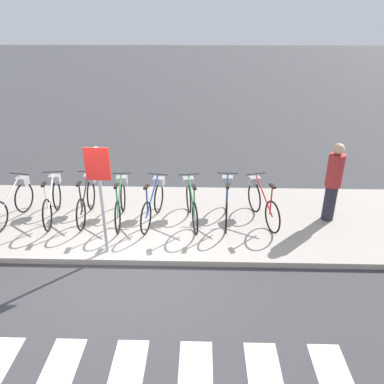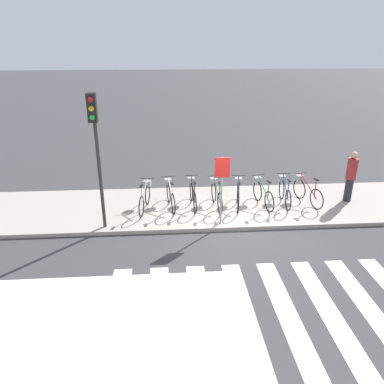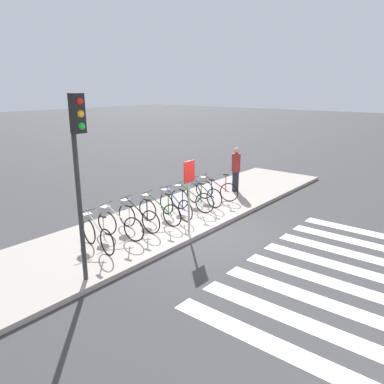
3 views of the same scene
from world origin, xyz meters
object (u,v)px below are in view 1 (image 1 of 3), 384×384
(parked_bicycle_7, at_px, (261,201))
(parked_bicycle_3, at_px, (121,201))
(sign_post, at_px, (100,183))
(parked_bicycle_5, at_px, (191,202))
(parked_bicycle_0, at_px, (13,201))
(parked_bicycle_4, at_px, (154,202))
(parked_bicycle_2, at_px, (87,198))
(parked_bicycle_6, at_px, (227,201))
(pedestrian, at_px, (333,181))
(parked_bicycle_1, at_px, (53,199))

(parked_bicycle_7, bearing_deg, parked_bicycle_3, -178.61)
(parked_bicycle_3, height_order, sign_post, sign_post)
(parked_bicycle_3, relative_size, parked_bicycle_5, 1.01)
(parked_bicycle_7, bearing_deg, parked_bicycle_5, -176.80)
(parked_bicycle_0, bearing_deg, parked_bicycle_4, 1.17)
(parked_bicycle_2, xyz_separation_m, parked_bicycle_7, (3.87, -0.02, 0.00))
(parked_bicycle_4, distance_m, parked_bicycle_6, 1.60)
(parked_bicycle_7, height_order, pedestrian, pedestrian)
(parked_bicycle_4, height_order, pedestrian, pedestrian)
(parked_bicycle_0, relative_size, parked_bicycle_2, 0.99)
(parked_bicycle_0, relative_size, parked_bicycle_3, 0.99)
(parked_bicycle_4, height_order, sign_post, sign_post)
(parked_bicycle_3, distance_m, parked_bicycle_4, 0.73)
(parked_bicycle_6, height_order, parked_bicycle_7, same)
(parked_bicycle_5, height_order, parked_bicycle_6, same)
(parked_bicycle_0, height_order, sign_post, sign_post)
(parked_bicycle_2, xyz_separation_m, parked_bicycle_4, (1.51, -0.12, 0.00))
(parked_bicycle_5, bearing_deg, parked_bicycle_4, -178.91)
(parked_bicycle_0, bearing_deg, pedestrian, 1.64)
(pedestrian, height_order, sign_post, sign_post)
(parked_bicycle_1, bearing_deg, parked_bicycle_7, 0.44)
(parked_bicycle_0, xyz_separation_m, parked_bicycle_5, (3.91, 0.08, 0.00))
(parked_bicycle_7, bearing_deg, parked_bicycle_4, -177.53)
(parked_bicycle_5, relative_size, sign_post, 0.78)
(parked_bicycle_1, relative_size, pedestrian, 0.93)
(parked_bicycle_3, relative_size, parked_bicycle_7, 1.03)
(parked_bicycle_2, height_order, pedestrian, pedestrian)
(parked_bicycle_1, height_order, parked_bicycle_4, same)
(parked_bicycle_7, distance_m, pedestrian, 1.58)
(sign_post, bearing_deg, parked_bicycle_2, 118.28)
(parked_bicycle_4, bearing_deg, parked_bicycle_7, 2.47)
(parked_bicycle_5, xyz_separation_m, parked_bicycle_6, (0.78, 0.08, 0.00))
(parked_bicycle_1, relative_size, parked_bicycle_5, 1.00)
(parked_bicycle_1, distance_m, parked_bicycle_2, 0.75)
(parked_bicycle_0, height_order, parked_bicycle_7, same)
(sign_post, bearing_deg, parked_bicycle_5, 39.03)
(parked_bicycle_5, bearing_deg, parked_bicycle_6, 5.79)
(parked_bicycle_2, bearing_deg, parked_bicycle_1, -175.80)
(parked_bicycle_6, bearing_deg, parked_bicycle_5, -174.21)
(parked_bicycle_0, distance_m, sign_post, 2.80)
(parked_bicycle_2, height_order, parked_bicycle_4, same)
(parked_bicycle_3, xyz_separation_m, parked_bicycle_5, (1.55, -0.01, 0.00))
(sign_post, bearing_deg, parked_bicycle_6, 29.94)
(parked_bicycle_0, distance_m, parked_bicycle_2, 1.59)
(parked_bicycle_2, bearing_deg, sign_post, -61.72)
(parked_bicycle_4, bearing_deg, parked_bicycle_2, 175.41)
(parked_bicycle_0, height_order, pedestrian, pedestrian)
(sign_post, bearing_deg, parked_bicycle_7, 23.65)
(pedestrian, distance_m, sign_post, 4.86)
(parked_bicycle_5, bearing_deg, pedestrian, 2.26)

